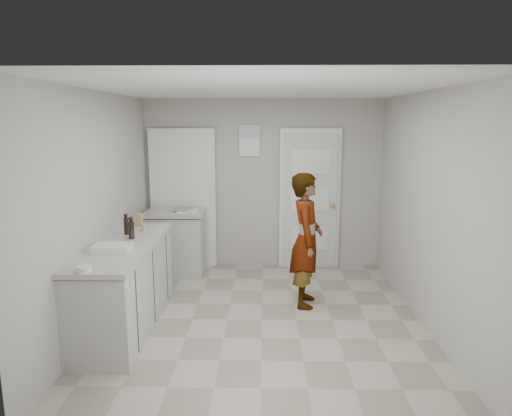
{
  "coord_description": "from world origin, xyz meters",
  "views": [
    {
      "loc": [
        0.03,
        -4.77,
        2.18
      ],
      "look_at": [
        -0.07,
        0.4,
        1.19
      ],
      "focal_mm": 32.0,
      "sensor_mm": 36.0,
      "label": 1
    }
  ],
  "objects_px": {
    "person": "(306,240)",
    "baking_dish": "(113,248)",
    "oil_cruet_b": "(126,225)",
    "egg_bowl": "(84,269)",
    "cake_mix_box": "(139,220)",
    "spice_jar": "(144,228)",
    "oil_cruet_a": "(131,228)"
  },
  "relations": [
    {
      "from": "person",
      "to": "egg_bowl",
      "type": "bearing_deg",
      "value": 133.64
    },
    {
      "from": "person",
      "to": "baking_dish",
      "type": "xyz_separation_m",
      "value": [
        -1.99,
        -0.93,
        0.15
      ]
    },
    {
      "from": "oil_cruet_a",
      "to": "egg_bowl",
      "type": "xyz_separation_m",
      "value": [
        -0.09,
        -1.1,
        -0.09
      ]
    },
    {
      "from": "oil_cruet_b",
      "to": "egg_bowl",
      "type": "bearing_deg",
      "value": -88.92
    },
    {
      "from": "person",
      "to": "baking_dish",
      "type": "bearing_deg",
      "value": 121.08
    },
    {
      "from": "cake_mix_box",
      "to": "spice_jar",
      "type": "height_order",
      "value": "cake_mix_box"
    },
    {
      "from": "spice_jar",
      "to": "baking_dish",
      "type": "bearing_deg",
      "value": -96.07
    },
    {
      "from": "oil_cruet_a",
      "to": "person",
      "type": "bearing_deg",
      "value": 13.35
    },
    {
      "from": "oil_cruet_b",
      "to": "egg_bowl",
      "type": "relative_size",
      "value": 1.9
    },
    {
      "from": "baking_dish",
      "to": "cake_mix_box",
      "type": "bearing_deg",
      "value": 92.05
    },
    {
      "from": "oil_cruet_a",
      "to": "cake_mix_box",
      "type": "bearing_deg",
      "value": 98.36
    },
    {
      "from": "cake_mix_box",
      "to": "oil_cruet_b",
      "type": "relative_size",
      "value": 0.68
    },
    {
      "from": "spice_jar",
      "to": "oil_cruet_a",
      "type": "bearing_deg",
      "value": -95.99
    },
    {
      "from": "oil_cruet_b",
      "to": "egg_bowl",
      "type": "xyz_separation_m",
      "value": [
        0.02,
        -1.29,
        -0.09
      ]
    },
    {
      "from": "oil_cruet_b",
      "to": "baking_dish",
      "type": "distance_m",
      "value": 0.67
    },
    {
      "from": "egg_bowl",
      "to": "person",
      "type": "bearing_deg",
      "value": 37.66
    },
    {
      "from": "spice_jar",
      "to": "person",
      "type": "bearing_deg",
      "value": 2.97
    },
    {
      "from": "cake_mix_box",
      "to": "baking_dish",
      "type": "xyz_separation_m",
      "value": [
        0.04,
        -1.08,
        -0.05
      ]
    },
    {
      "from": "cake_mix_box",
      "to": "oil_cruet_a",
      "type": "height_order",
      "value": "oil_cruet_a"
    },
    {
      "from": "person",
      "to": "oil_cruet_b",
      "type": "relative_size",
      "value": 6.69
    },
    {
      "from": "person",
      "to": "oil_cruet_b",
      "type": "height_order",
      "value": "person"
    },
    {
      "from": "oil_cruet_b",
      "to": "egg_bowl",
      "type": "height_order",
      "value": "oil_cruet_b"
    },
    {
      "from": "spice_jar",
      "to": "egg_bowl",
      "type": "xyz_separation_m",
      "value": [
        -0.13,
        -1.46,
        -0.02
      ]
    },
    {
      "from": "cake_mix_box",
      "to": "oil_cruet_b",
      "type": "bearing_deg",
      "value": -79.04
    },
    {
      "from": "person",
      "to": "oil_cruet_a",
      "type": "xyz_separation_m",
      "value": [
        -1.94,
        -0.46,
        0.24
      ]
    },
    {
      "from": "egg_bowl",
      "to": "oil_cruet_a",
      "type": "bearing_deg",
      "value": 85.42
    },
    {
      "from": "oil_cruet_a",
      "to": "baking_dish",
      "type": "bearing_deg",
      "value": -96.13
    },
    {
      "from": "spice_jar",
      "to": "baking_dish",
      "type": "relative_size",
      "value": 0.22
    },
    {
      "from": "cake_mix_box",
      "to": "spice_jar",
      "type": "bearing_deg",
      "value": -48.45
    },
    {
      "from": "spice_jar",
      "to": "oil_cruet_a",
      "type": "relative_size",
      "value": 0.32
    },
    {
      "from": "cake_mix_box",
      "to": "oil_cruet_b",
      "type": "distance_m",
      "value": 0.42
    },
    {
      "from": "baking_dish",
      "to": "person",
      "type": "bearing_deg",
      "value": 25.11
    }
  ]
}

